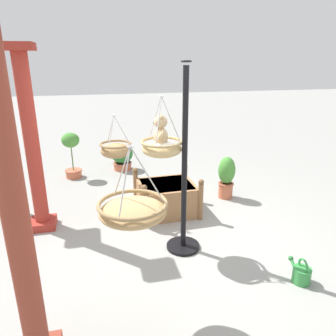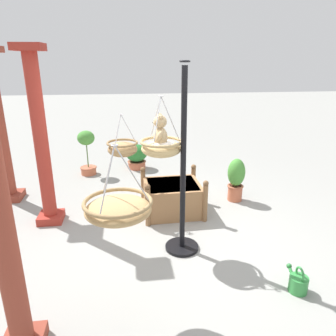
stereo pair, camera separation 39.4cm
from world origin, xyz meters
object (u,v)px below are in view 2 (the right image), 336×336
(potted_plant_tall_leafy, at_px, (236,179))
(potted_plant_fern_front, at_px, (137,156))
(greenhouse_pillar_right, at_px, (41,143))
(potted_plant_bushy_green, at_px, (87,150))
(hanging_basket_with_teddy, at_px, (161,147))
(display_pole_central, at_px, (183,198))
(wooden_planter_box, at_px, (172,197))
(hanging_basket_right_low, at_px, (123,148))
(watering_can, at_px, (298,283))
(teddy_bear, at_px, (159,133))
(hanging_basket_left_high, at_px, (118,208))

(potted_plant_tall_leafy, bearing_deg, potted_plant_fern_front, 40.05)
(greenhouse_pillar_right, relative_size, potted_plant_bushy_green, 2.67)
(greenhouse_pillar_right, height_order, potted_plant_tall_leafy, greenhouse_pillar_right)
(potted_plant_tall_leafy, bearing_deg, hanging_basket_with_teddy, 130.70)
(potted_plant_bushy_green, bearing_deg, display_pole_central, -153.66)
(wooden_planter_box, relative_size, potted_plant_bushy_green, 1.02)
(hanging_basket_with_teddy, xyz_separation_m, hanging_basket_right_low, (1.06, 0.49, -0.29))
(watering_can, bearing_deg, greenhouse_pillar_right, 56.60)
(teddy_bear, distance_m, potted_plant_bushy_green, 3.36)
(display_pole_central, relative_size, watering_can, 6.78)
(hanging_basket_left_high, bearing_deg, hanging_basket_right_low, -0.53)
(hanging_basket_left_high, distance_m, potted_plant_bushy_green, 4.23)
(teddy_bear, xyz_separation_m, wooden_planter_box, (0.93, -0.30, -1.27))
(greenhouse_pillar_right, distance_m, potted_plant_fern_front, 2.92)
(hanging_basket_with_teddy, height_order, hanging_basket_right_low, hanging_basket_with_teddy)
(display_pole_central, xyz_separation_m, hanging_basket_right_low, (1.21, 0.74, 0.34))
(potted_plant_fern_front, distance_m, potted_plant_tall_leafy, 2.60)
(hanging_basket_right_low, bearing_deg, watering_can, -139.74)
(greenhouse_pillar_right, distance_m, watering_can, 3.76)
(hanging_basket_with_teddy, relative_size, potted_plant_tall_leafy, 0.96)
(hanging_basket_right_low, height_order, potted_plant_tall_leafy, hanging_basket_right_low)
(teddy_bear, relative_size, potted_plant_tall_leafy, 0.53)
(hanging_basket_with_teddy, xyz_separation_m, potted_plant_tall_leafy, (1.24, -1.44, -0.95))
(wooden_planter_box, height_order, watering_can, wooden_planter_box)
(potted_plant_bushy_green, distance_m, watering_can, 4.87)
(watering_can, bearing_deg, hanging_basket_right_low, 40.26)
(hanging_basket_left_high, height_order, potted_plant_fern_front, hanging_basket_left_high)
(hanging_basket_right_low, xyz_separation_m, potted_plant_fern_front, (2.16, -0.27, -0.78))
(teddy_bear, xyz_separation_m, potted_plant_bushy_green, (2.95, 1.26, -0.99))
(potted_plant_bushy_green, bearing_deg, teddy_bear, -156.81)
(wooden_planter_box, xyz_separation_m, potted_plant_tall_leafy, (0.31, -1.17, 0.14))
(hanging_basket_with_teddy, bearing_deg, watering_can, -129.53)
(hanging_basket_right_low, bearing_deg, potted_plant_tall_leafy, -84.74)
(potted_plant_tall_leafy, relative_size, potted_plant_bushy_green, 0.79)
(hanging_basket_left_high, bearing_deg, watering_can, -88.43)
(potted_plant_bushy_green, bearing_deg, greenhouse_pillar_right, 170.47)
(hanging_basket_left_high, bearing_deg, potted_plant_bushy_green, 10.62)
(hanging_basket_left_high, height_order, wooden_planter_box, hanging_basket_left_high)
(teddy_bear, bearing_deg, potted_plant_tall_leafy, -49.71)
(watering_can, bearing_deg, teddy_bear, 50.91)
(hanging_basket_with_teddy, xyz_separation_m, wooden_planter_box, (0.93, -0.27, -1.09))
(display_pole_central, relative_size, wooden_planter_box, 2.40)
(hanging_basket_left_high, bearing_deg, potted_plant_fern_front, -3.74)
(wooden_planter_box, relative_size, potted_plant_fern_front, 1.72)
(greenhouse_pillar_right, bearing_deg, potted_plant_fern_front, -30.75)
(hanging_basket_with_teddy, height_order, teddy_bear, hanging_basket_with_teddy)
(potted_plant_bushy_green, xyz_separation_m, watering_can, (-4.07, -2.64, -0.45))
(hanging_basket_with_teddy, bearing_deg, display_pole_central, -120.96)
(hanging_basket_right_low, bearing_deg, teddy_bear, -156.08)
(display_pole_central, height_order, hanging_basket_left_high, display_pole_central)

